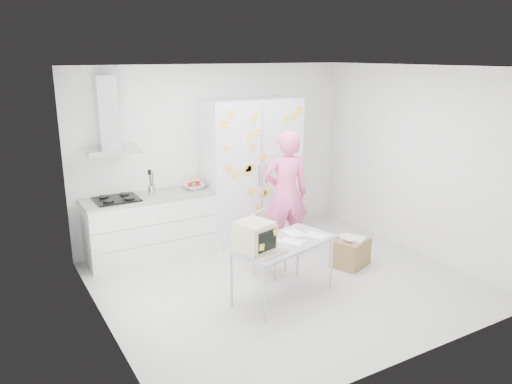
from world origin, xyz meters
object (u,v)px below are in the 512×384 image
person (286,194)px  chair (265,239)px  desk (266,241)px  cardboard_box (351,252)px

person → chair: 0.84m
desk → chair: (0.44, 0.74, -0.31)m
desk → chair: 0.91m
desk → person: bearing=32.8°
chair → cardboard_box: bearing=-49.4°
desk → cardboard_box: bearing=-3.4°
cardboard_box → desk: bearing=-168.1°
person → cardboard_box: 1.22m
person → cardboard_box: (0.55, -0.82, -0.71)m
person → desk: (-1.03, -1.15, -0.13)m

